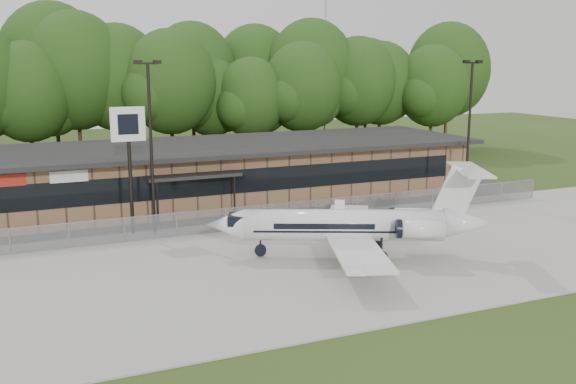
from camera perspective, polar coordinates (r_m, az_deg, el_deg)
name	(u,v)px	position (r m, az deg, el deg)	size (l,w,h in m)	color
ground	(365,321)	(26.35, 6.85, -11.28)	(160.00, 160.00, 0.00)	#354619
apron	(287,263)	(33.05, -0.13, -6.31)	(64.00, 18.00, 0.08)	#9E9B93
parking_lot	(220,214)	(43.47, -6.09, -1.99)	(50.00, 9.00, 0.06)	#383835
terminal	(201,173)	(47.22, -7.75, 1.71)	(41.00, 11.65, 4.30)	brown
fence	(241,218)	(39.14, -4.16, -2.36)	(46.00, 0.04, 1.52)	gray
treeline	(149,89)	(64.18, -12.28, 8.94)	(72.00, 12.00, 15.00)	#1E3E13
radio_mast	(325,40)	(77.04, 3.34, 13.31)	(0.20, 0.20, 25.00)	gray
light_pole_mid	(151,134)	(38.37, -12.11, 5.02)	(1.55, 0.30, 10.23)	black
light_pole_right	(469,120)	(48.36, 15.83, 6.16)	(1.55, 0.30, 10.23)	black
business_jet	(354,226)	(33.51, 5.85, -3.04)	(14.31, 12.75, 4.94)	silver
pole_sign	(128,138)	(38.46, -14.00, 4.70)	(1.99, 0.27, 7.60)	black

